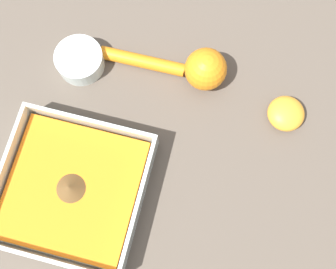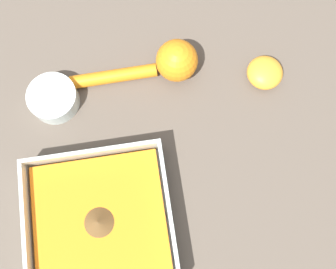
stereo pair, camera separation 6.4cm
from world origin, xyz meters
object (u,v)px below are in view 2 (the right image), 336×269
spice_bowl (54,99)px  lemon_squeezer (165,63)px  square_dish (101,223)px  lemon_half (265,73)px

spice_bowl → lemon_squeezer: 0.20m
lemon_squeezer → square_dish: bearing=-120.2°
lemon_squeezer → lemon_half: (-0.17, 0.04, -0.01)m
lemon_half → square_dish: bearing=34.3°
spice_bowl → lemon_half: same height
square_dish → lemon_half: 0.37m
square_dish → spice_bowl: (0.06, -0.22, -0.00)m
square_dish → lemon_half: (-0.31, -0.21, -0.00)m
lemon_squeezer → lemon_half: lemon_squeezer is taller
spice_bowl → lemon_half: size_ratio=1.34×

